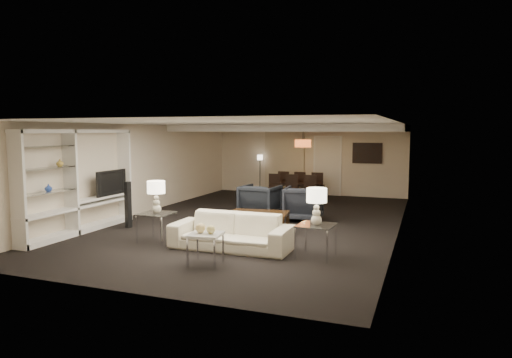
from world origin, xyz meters
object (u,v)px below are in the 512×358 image
object	(u,v)px
chair_nl	(273,188)
vase_amber	(60,163)
marble_table	(206,249)
dining_table	(296,191)
coffee_table	(259,222)
chair_nm	(291,189)
table_lamp_left	(156,197)
chair_fl	(285,184)
chair_nr	(309,189)
pendant_light	(303,143)
table_lamp_right	(316,206)
chair_fm	(301,184)
side_table_right	(316,241)
side_table_left	(157,227)
television	(108,182)
floor_lamp	(260,174)
armchair_right	(304,204)
armchair_left	(260,201)
floor_speaker	(128,205)
chair_fr	(318,185)
vase_blue	(48,188)
sofa	(231,232)

from	to	relation	value
chair_nl	vase_amber	bearing A→B (deg)	-115.95
marble_table	dining_table	xyz separation A→B (m)	(-0.55, 7.83, 0.03)
coffee_table	chair_nm	xyz separation A→B (m)	(-0.55, 4.48, 0.22)
table_lamp_left	chair_fl	size ratio (longest dim) A/B	0.75
chair_nl	chair_nr	xyz separation A→B (m)	(1.20, 0.00, 0.00)
pendant_light	table_lamp_right	distance (m)	6.58
chair_fm	side_table_right	bearing A→B (deg)	107.60
table_lamp_right	chair_fl	bearing A→B (deg)	111.14
chair_nl	chair_nm	world-z (taller)	same
side_table_left	coffee_table	bearing A→B (deg)	43.26
television	floor_lamp	distance (m)	7.01
television	chair_fl	xyz separation A→B (m)	(2.63, 6.30, -0.60)
armchair_right	table_lamp_left	distance (m)	4.05
chair_nr	vase_amber	bearing A→B (deg)	-122.71
side_table_right	floor_lamp	size ratio (longest dim) A/B	0.46
armchair_left	side_table_left	distance (m)	3.48
armchair_left	floor_speaker	bearing A→B (deg)	46.22
table_lamp_right	chair_nl	bearing A→B (deg)	115.14
table_lamp_left	chair_nm	distance (m)	6.21
side_table_right	table_lamp_left	size ratio (longest dim) A/B	0.97
armchair_right	chair_nm	world-z (taller)	chair_nm
table_lamp_left	chair_fm	xyz separation A→B (m)	(1.15, 7.38, -0.49)
chair_fl	chair_fr	world-z (taller)	same
armchair_right	chair_fl	size ratio (longest dim) A/B	1.07
pendant_light	chair_nm	world-z (taller)	pendant_light
pendant_light	chair_fl	bearing A→B (deg)	129.45
chair_fl	chair_fr	xyz separation A→B (m)	(1.20, 0.00, 0.00)
side_table_right	marble_table	world-z (taller)	side_table_right
coffee_table	table_lamp_left	world-z (taller)	table_lamp_left
armchair_left	chair_nl	distance (m)	2.84
armchair_right	dining_table	size ratio (longest dim) A/B	0.56
floor_lamp	vase_amber	bearing A→B (deg)	-100.29
marble_table	table_lamp_left	bearing A→B (deg)	147.09
vase_amber	side_table_left	bearing A→B (deg)	11.39
table_lamp_left	vase_blue	distance (m)	2.26
armchair_right	television	bearing A→B (deg)	21.37
armchair_left	dining_table	xyz separation A→B (m)	(0.05, 3.43, -0.14)
dining_table	floor_lamp	world-z (taller)	floor_lamp
armchair_right	side_table_right	world-z (taller)	armchair_right
table_lamp_left	table_lamp_right	bearing A→B (deg)	0.00
armchair_right	chair_nm	distance (m)	3.01
marble_table	chair_fl	bearing A→B (deg)	97.75
sofa	chair_nm	size ratio (longest dim) A/B	2.63
television	dining_table	bearing A→B (deg)	-29.73
armchair_left	vase_blue	bearing A→B (deg)	55.18
television	floor_speaker	distance (m)	0.83
coffee_table	vase_amber	xyz separation A→B (m)	(-3.81, -2.03, 1.40)
pendant_light	vase_blue	bearing A→B (deg)	-117.29
armchair_left	armchair_right	world-z (taller)	same
television	pendant_light	bearing A→B (deg)	-34.83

